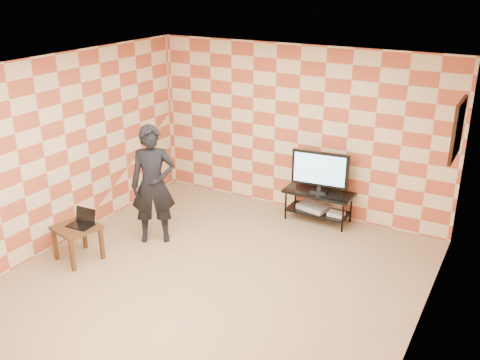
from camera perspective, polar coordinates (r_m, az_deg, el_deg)
name	(u,v)px	position (r m, az deg, el deg)	size (l,w,h in m)	color
floor	(218,276)	(7.11, -2.40, -10.23)	(5.00, 5.00, 0.00)	tan
wall_back	(298,130)	(8.61, 6.21, 5.29)	(5.00, 0.02, 2.70)	beige
wall_front	(59,276)	(4.78, -18.72, -9.71)	(5.00, 0.02, 2.70)	beige
wall_left	(67,149)	(8.03, -17.97, 3.15)	(0.02, 5.00, 2.70)	beige
wall_right	(428,225)	(5.70, 19.42, -4.57)	(0.02, 5.00, 2.70)	beige
ceiling	(214,69)	(6.13, -2.79, 11.75)	(5.00, 5.00, 0.02)	white
wall_art	(458,130)	(6.95, 22.22, 5.00)	(0.04, 0.72, 0.72)	black
tv_stand	(318,199)	(8.51, 8.37, -2.06)	(1.08, 0.49, 0.50)	black
tv	(320,170)	(8.33, 8.54, 1.06)	(0.90, 0.20, 0.65)	black
dvd_player	(313,207)	(8.62, 7.83, -2.84)	(0.46, 0.33, 0.08)	#B9B9BC
game_console	(336,214)	(8.46, 10.21, -3.58)	(0.24, 0.18, 0.06)	silver
side_table	(77,232)	(7.63, -16.99, -5.35)	(0.65, 0.65, 0.50)	#311C10
laptop	(82,221)	(7.59, -16.45, -4.25)	(0.34, 0.27, 0.22)	black
person	(153,185)	(7.74, -9.25, -0.51)	(0.64, 0.42, 1.75)	black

